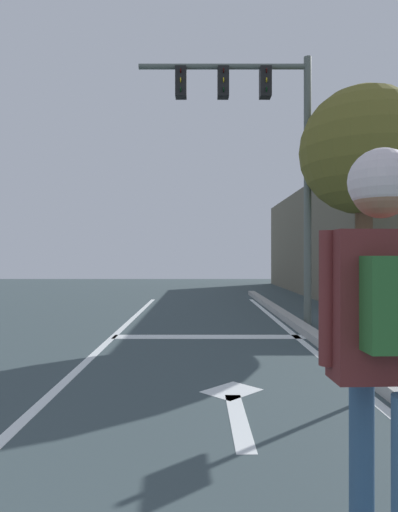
% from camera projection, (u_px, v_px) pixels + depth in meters
% --- Properties ---
extents(lane_line_center, '(0.12, 20.00, 0.01)m').
position_uv_depth(lane_line_center, '(61.00, 383.00, 5.07)').
color(lane_line_center, silver).
rests_on(lane_line_center, ground).
extents(lane_line_curbside, '(0.12, 20.00, 0.01)m').
position_uv_depth(lane_line_curbside, '(351.00, 383.00, 5.09)').
color(lane_line_curbside, silver).
rests_on(lane_line_curbside, ground).
extents(stop_bar, '(3.48, 0.40, 0.01)m').
position_uv_depth(stop_bar, '(207.00, 337.00, 8.04)').
color(stop_bar, silver).
rests_on(stop_bar, ground).
extents(lane_arrow_stem, '(0.16, 1.40, 0.01)m').
position_uv_depth(lane_arrow_stem, '(237.00, 419.00, 3.95)').
color(lane_arrow_stem, silver).
rests_on(lane_arrow_stem, ground).
extents(lane_arrow_head, '(0.71, 0.71, 0.01)m').
position_uv_depth(lane_arrow_head, '(230.00, 391.00, 4.80)').
color(lane_arrow_head, silver).
rests_on(lane_arrow_head, ground).
extents(curb_strip, '(0.24, 24.00, 0.14)m').
position_uv_depth(curb_strip, '(372.00, 377.00, 5.09)').
color(curb_strip, '#A1A19C').
rests_on(curb_strip, ground).
extents(skater, '(0.50, 0.65, 1.81)m').
position_uv_depth(skater, '(381.00, 306.00, 1.79)').
color(skater, '#325375').
rests_on(skater, skateboard).
extents(traffic_signal_mast, '(3.72, 0.34, 5.77)m').
position_uv_depth(traffic_signal_mast, '(259.00, 128.00, 9.55)').
color(traffic_signal_mast, '#5A645C').
rests_on(traffic_signal_mast, ground).
extents(roadside_tree, '(2.63, 2.63, 4.97)m').
position_uv_depth(roadside_tree, '(362.00, 153.00, 9.16)').
color(roadside_tree, brown).
rests_on(roadside_tree, ground).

